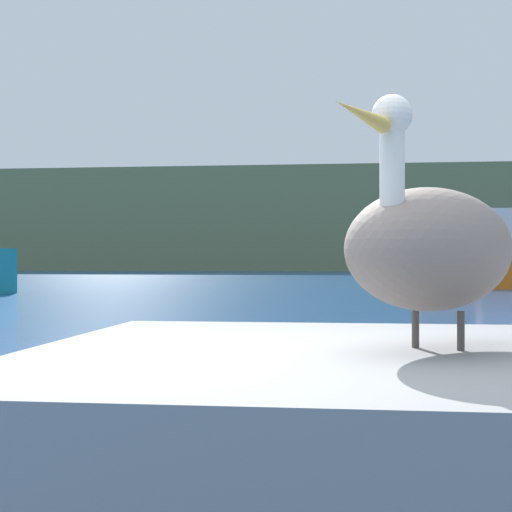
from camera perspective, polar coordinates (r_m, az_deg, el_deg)
The scene contains 4 objects.
hillside_backdrop at distance 74.90m, azimuth 7.27°, elevation 2.24°, with size 140.00×17.91×8.23m, color #6B7A51.
pier_dock at distance 3.54m, azimuth 11.61°, elevation -12.16°, with size 3.22×2.72×0.75m, color gray.
pelican at distance 3.46m, azimuth 11.54°, elevation 0.59°, with size 0.96×1.35×0.95m.
fishing_boat_orange at distance 31.74m, azimuth 16.16°, elevation -0.29°, with size 5.95×1.87×4.69m.
Camera 1 is at (0.69, -3.06, 1.12)m, focal length 60.45 mm.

